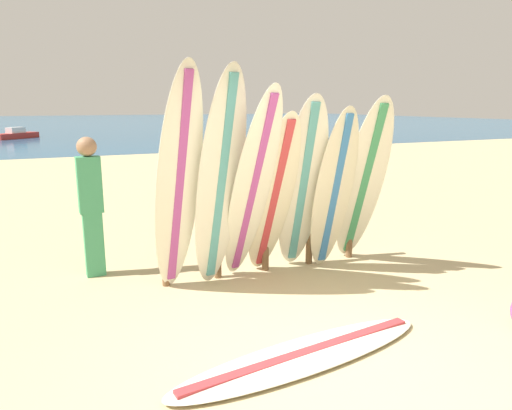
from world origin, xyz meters
The scene contains 13 objects.
ground_plane centered at (0.00, 0.00, 0.00)m, with size 120.00×120.00×0.00m, color tan.
ocean_water centered at (0.00, 58.00, 0.00)m, with size 120.00×80.00×0.01m, color #1E5984.
surfboard_rack centered at (0.46, 2.56, 0.64)m, with size 2.73×0.09×1.05m.
surfboard_leaning_far_left centered at (-0.76, 2.19, 1.29)m, with size 0.64×0.86×2.58m.
surfboard_leaning_left centered at (-0.30, 2.15, 1.28)m, with size 0.67×0.82×2.56m.
surfboard_leaning_center_left centered at (0.07, 2.12, 1.18)m, with size 0.58×1.14×2.36m.
surfboard_leaning_center centered at (0.40, 2.23, 1.04)m, with size 0.53×0.97×2.08m.
surfboard_leaning_center_right centered at (0.84, 2.30, 1.13)m, with size 0.69×0.92×2.27m.
surfboard_leaning_right centered at (1.22, 2.17, 1.06)m, with size 0.55×0.63×2.12m.
surfboard_leaning_far_right centered at (1.69, 2.21, 1.13)m, with size 0.76×1.09×2.25m.
surfboard_lying_on_sand centered at (-0.17, 0.44, 0.04)m, with size 2.58×0.83×0.08m.
beachgoer_standing centered at (-1.59, 3.27, 0.96)m, with size 0.29×0.24×1.75m.
small_boat_offshore centered at (-3.80, 30.79, 0.26)m, with size 2.66×2.80×0.71m.
Camera 1 is at (-2.02, -2.69, 2.13)m, focal length 32.69 mm.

